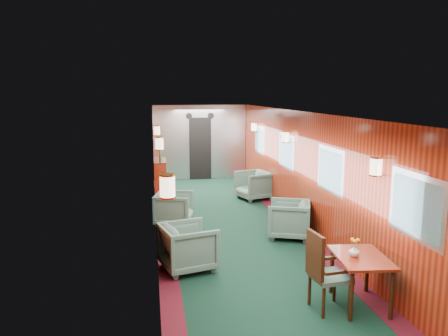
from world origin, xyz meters
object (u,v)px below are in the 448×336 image
object	(u,v)px
armchair_left_far	(174,208)
armchair_left_near	(188,247)
armchair_right_far	(254,185)
side_chair	(323,269)
dining_table	(361,264)
armchair_right_near	(289,219)
credenza	(160,177)

from	to	relation	value
armchair_left_far	armchair_left_near	bearing A→B (deg)	-163.97
armchair_left_far	armchair_right_far	distance (m)	2.91
side_chair	dining_table	bearing A→B (deg)	-1.25
side_chair	armchair_right_near	bearing A→B (deg)	73.62
credenza	side_chair	bearing A→B (deg)	-74.83
side_chair	armchair_left_near	bearing A→B (deg)	127.18
dining_table	side_chair	size ratio (longest dim) A/B	0.92
credenza	armchair_left_near	bearing A→B (deg)	-86.62
credenza	armchair_right_far	size ratio (longest dim) A/B	1.51
armchair_left_near	armchair_right_far	world-z (taller)	armchair_right_far
armchair_left_far	side_chair	bearing A→B (deg)	-143.84
armchair_left_near	armchair_right_near	xyz separation A→B (m)	(2.06, 1.24, -0.01)
armchair_right_near	armchair_left_near	bearing A→B (deg)	-38.60
armchair_left_near	side_chair	bearing A→B (deg)	-150.88
armchair_right_near	credenza	bearing A→B (deg)	-129.80
dining_table	armchair_left_near	size ratio (longest dim) A/B	1.19
armchair_left_near	armchair_right_far	bearing A→B (deg)	-40.78
armchair_right_near	armchair_right_far	distance (m)	3.12
side_chair	armchair_right_near	xyz separation A→B (m)	(0.48, 2.87, -0.21)
side_chair	credenza	xyz separation A→B (m)	(-1.90, 6.99, -0.08)
dining_table	armchair_right_near	xyz separation A→B (m)	(-0.06, 2.82, -0.21)
credenza	armchair_left_far	bearing A→B (deg)	-85.53
armchair_left_far	armchair_right_far	bearing A→B (deg)	-35.12
armchair_right_near	armchair_right_far	xyz separation A→B (m)	(0.05, 3.12, 0.01)
armchair_left_far	armchair_right_near	distance (m)	2.47
dining_table	armchair_left_far	distance (m)	4.60
credenza	armchair_right_near	size ratio (longest dim) A/B	1.56
credenza	armchair_left_near	size ratio (longest dim) A/B	1.52
armchair_right_far	armchair_left_near	bearing A→B (deg)	-43.40
armchair_left_near	armchair_left_far	xyz separation A→B (m)	(-0.09, 2.46, -0.02)
dining_table	armchair_right_near	bearing A→B (deg)	97.12
dining_table	credenza	world-z (taller)	credenza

